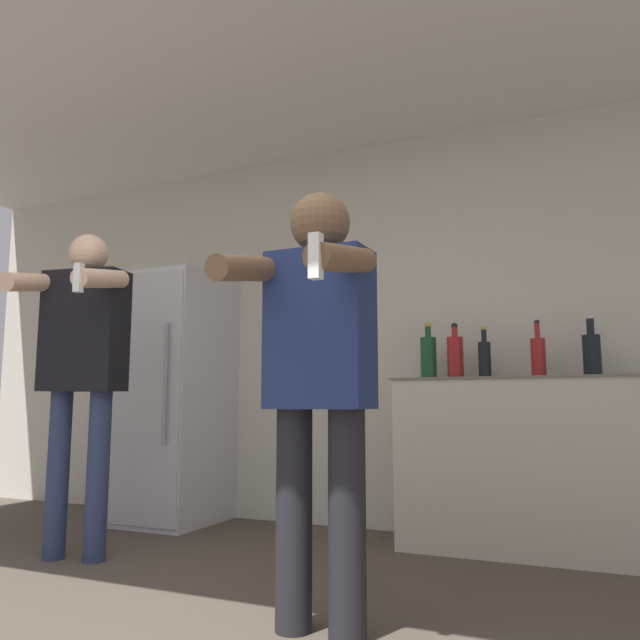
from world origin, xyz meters
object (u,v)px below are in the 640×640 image
Objects in this scene: bottle_tall_gin at (538,356)px; bottle_clear_vodka at (429,357)px; bottle_green_wine at (455,356)px; person_woman_foreground at (318,366)px; bottle_dark_rum at (592,352)px; refrigerator at (175,397)px; bottle_short_whiskey at (485,358)px; person_man_side at (82,353)px.

bottle_tall_gin is 0.62m from bottle_clear_vodka.
person_woman_foreground reaches higher than bottle_green_wine.
bottle_dark_rum is 1.04× the size of bottle_green_wine.
refrigerator is 2.10m from bottle_short_whiskey.
refrigerator is 1.93m from bottle_green_wine.
bottle_green_wine is at bearing 180.00° from bottle_dark_rum.
bottle_dark_rum is at bearing 0.00° from bottle_short_whiskey.
person_woman_foreground reaches higher than bottle_clear_vodka.
bottle_tall_gin is at bearing 68.87° from person_woman_foreground.
refrigerator is at bearing -176.22° from bottle_green_wine.
refrigerator is 2.39m from bottle_tall_gin.
refrigerator reaches higher than bottle_dark_rum.
refrigerator is at bearing -175.88° from bottle_clear_vodka.
bottle_short_whiskey is (-0.57, 0.00, -0.01)m from bottle_dark_rum.
bottle_green_wine is at bearing 33.97° from person_man_side.
person_woman_foreground is at bearing -15.62° from person_man_side.
bottle_short_whiskey is 0.92× the size of bottle_green_wine.
bottle_short_whiskey is 0.18× the size of person_man_side.
person_man_side is (0.18, -1.04, 0.22)m from refrigerator.
bottle_green_wine is (1.92, 0.13, 0.23)m from refrigerator.
person_woman_foreground is at bearing -89.95° from bottle_clear_vodka.
refrigerator is 2.67m from bottle_dark_rum.
person_woman_foreground is (-0.90, -1.61, -0.14)m from bottle_dark_rum.
bottle_clear_vodka reaches higher than bottle_short_whiskey.
bottle_dark_rum is 2.73m from person_man_side.
bottle_short_whiskey is 0.33m from bottle_clear_vodka.
bottle_clear_vodka is at bearing -180.00° from bottle_tall_gin.
refrigerator is 1.06× the size of person_woman_foreground.
bottle_tall_gin reaches higher than bottle_short_whiskey.
person_man_side reaches higher than refrigerator.
person_man_side is at bearing -148.46° from bottle_short_whiskey.
bottle_clear_vodka is at bearing -180.00° from bottle_dark_rum.
bottle_green_wine is at bearing 180.00° from bottle_tall_gin.
bottle_green_wine is 2.09m from person_man_side.
bottle_dark_rum is 1.85m from person_woman_foreground.
bottle_dark_rum reaches higher than bottle_tall_gin.
bottle_tall_gin is 1.73m from person_woman_foreground.
person_woman_foreground reaches higher than bottle_dark_rum.
bottle_dark_rum is at bearing 25.30° from person_man_side.
bottle_tall_gin is at bearing 0.00° from bottle_clear_vodka.
bottle_clear_vodka is (-0.33, -0.00, 0.02)m from bottle_short_whiskey.
bottle_clear_vodka is (1.76, 0.13, 0.23)m from refrigerator.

